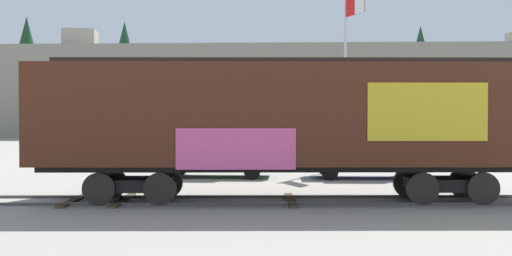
{
  "coord_description": "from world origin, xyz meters",
  "views": [
    {
      "loc": [
        -1.05,
        -16.03,
        2.44
      ],
      "look_at": [
        -1.72,
        1.32,
        2.12
      ],
      "focal_mm": 38.48,
      "sensor_mm": 36.0,
      "label": 1
    }
  ],
  "objects_px": {
    "flagpole": "(349,53)",
    "parked_car_blue": "(366,158)",
    "freight_car": "(290,118)",
    "parked_car_green": "(213,156)"
  },
  "relations": [
    {
      "from": "flagpole",
      "to": "parked_car_blue",
      "type": "xyz_separation_m",
      "value": [
        0.18,
        -3.9,
        -4.74
      ]
    },
    {
      "from": "parked_car_green",
      "to": "parked_car_blue",
      "type": "xyz_separation_m",
      "value": [
        6.25,
        -0.22,
        -0.03
      ]
    },
    {
      "from": "flagpole",
      "to": "parked_car_blue",
      "type": "relative_size",
      "value": 1.79
    },
    {
      "from": "freight_car",
      "to": "parked_car_blue",
      "type": "xyz_separation_m",
      "value": [
        3.24,
        6.33,
        -1.63
      ]
    },
    {
      "from": "flagpole",
      "to": "freight_car",
      "type": "bearing_deg",
      "value": -106.67
    },
    {
      "from": "freight_car",
      "to": "parked_car_blue",
      "type": "height_order",
      "value": "freight_car"
    },
    {
      "from": "parked_car_green",
      "to": "parked_car_blue",
      "type": "distance_m",
      "value": 6.25
    },
    {
      "from": "flagpole",
      "to": "parked_car_green",
      "type": "xyz_separation_m",
      "value": [
        -6.07,
        -3.67,
        -4.71
      ]
    },
    {
      "from": "freight_car",
      "to": "flagpole",
      "type": "xyz_separation_m",
      "value": [
        3.06,
        10.23,
        3.11
      ]
    },
    {
      "from": "parked_car_green",
      "to": "freight_car",
      "type": "bearing_deg",
      "value": -65.34
    }
  ]
}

